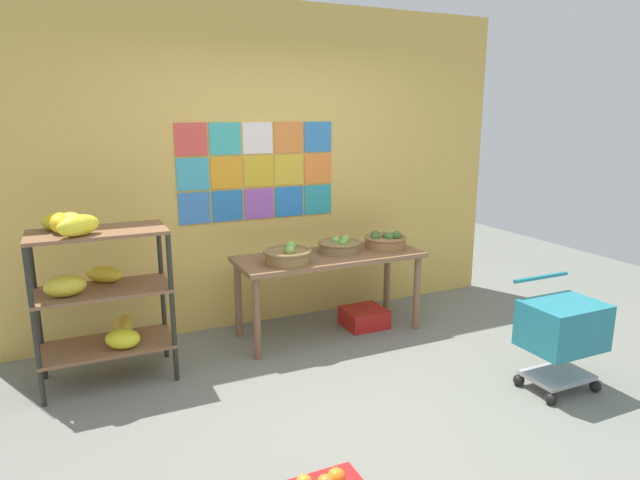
{
  "coord_description": "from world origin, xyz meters",
  "views": [
    {
      "loc": [
        -1.64,
        -2.77,
        1.89
      ],
      "look_at": [
        0.12,
        1.05,
        0.92
      ],
      "focal_mm": 30.79,
      "sensor_mm": 36.0,
      "label": 1
    }
  ],
  "objects_px": {
    "produce_crate_under_table": "(364,317)",
    "shopping_cart": "(562,330)",
    "fruit_basket_back_right": "(288,255)",
    "fruit_basket_left": "(339,246)",
    "fruit_basket_centre": "(385,241)",
    "display_table": "(329,265)",
    "banana_shelf_unit": "(95,281)"
  },
  "relations": [
    {
      "from": "produce_crate_under_table",
      "to": "shopping_cart",
      "type": "relative_size",
      "value": 0.48
    },
    {
      "from": "fruit_basket_back_right",
      "to": "shopping_cart",
      "type": "height_order",
      "value": "fruit_basket_back_right"
    },
    {
      "from": "fruit_basket_back_right",
      "to": "fruit_basket_left",
      "type": "xyz_separation_m",
      "value": [
        0.54,
        0.15,
        -0.01
      ]
    },
    {
      "from": "fruit_basket_centre",
      "to": "shopping_cart",
      "type": "xyz_separation_m",
      "value": [
        0.44,
        -1.61,
        -0.33
      ]
    },
    {
      "from": "display_table",
      "to": "shopping_cart",
      "type": "height_order",
      "value": "shopping_cart"
    },
    {
      "from": "display_table",
      "to": "fruit_basket_left",
      "type": "bearing_deg",
      "value": 18.51
    },
    {
      "from": "banana_shelf_unit",
      "to": "fruit_basket_centre",
      "type": "distance_m",
      "value": 2.45
    },
    {
      "from": "fruit_basket_back_right",
      "to": "produce_crate_under_table",
      "type": "height_order",
      "value": "fruit_basket_back_right"
    },
    {
      "from": "fruit_basket_centre",
      "to": "produce_crate_under_table",
      "type": "xyz_separation_m",
      "value": [
        -0.22,
        -0.03,
        -0.69
      ]
    },
    {
      "from": "display_table",
      "to": "fruit_basket_left",
      "type": "distance_m",
      "value": 0.19
    },
    {
      "from": "fruit_basket_centre",
      "to": "produce_crate_under_table",
      "type": "distance_m",
      "value": 0.72
    },
    {
      "from": "fruit_basket_back_right",
      "to": "produce_crate_under_table",
      "type": "distance_m",
      "value": 1.04
    },
    {
      "from": "shopping_cart",
      "to": "display_table",
      "type": "bearing_deg",
      "value": 118.08
    },
    {
      "from": "shopping_cart",
      "to": "fruit_basket_centre",
      "type": "bearing_deg",
      "value": 100.93
    },
    {
      "from": "fruit_basket_centre",
      "to": "produce_crate_under_table",
      "type": "bearing_deg",
      "value": -172.97
    },
    {
      "from": "banana_shelf_unit",
      "to": "produce_crate_under_table",
      "type": "relative_size",
      "value": 3.4
    },
    {
      "from": "produce_crate_under_table",
      "to": "fruit_basket_back_right",
      "type": "bearing_deg",
      "value": -172.73
    },
    {
      "from": "fruit_basket_back_right",
      "to": "shopping_cart",
      "type": "bearing_deg",
      "value": -46.0
    },
    {
      "from": "shopping_cart",
      "to": "fruit_basket_back_right",
      "type": "bearing_deg",
      "value": 129.61
    },
    {
      "from": "fruit_basket_left",
      "to": "produce_crate_under_table",
      "type": "distance_m",
      "value": 0.72
    },
    {
      "from": "fruit_basket_centre",
      "to": "banana_shelf_unit",
      "type": "bearing_deg",
      "value": -176.66
    },
    {
      "from": "display_table",
      "to": "shopping_cart",
      "type": "xyz_separation_m",
      "value": [
        1.01,
        -1.59,
        -0.18
      ]
    },
    {
      "from": "fruit_basket_centre",
      "to": "shopping_cart",
      "type": "relative_size",
      "value": 0.5
    },
    {
      "from": "display_table",
      "to": "fruit_basket_back_right",
      "type": "bearing_deg",
      "value": -165.9
    },
    {
      "from": "banana_shelf_unit",
      "to": "fruit_basket_centre",
      "type": "xyz_separation_m",
      "value": [
        2.44,
        0.14,
        0.02
      ]
    },
    {
      "from": "banana_shelf_unit",
      "to": "produce_crate_under_table",
      "type": "bearing_deg",
      "value": 2.97
    },
    {
      "from": "banana_shelf_unit",
      "to": "display_table",
      "type": "xyz_separation_m",
      "value": [
        1.87,
        0.12,
        -0.14
      ]
    },
    {
      "from": "banana_shelf_unit",
      "to": "display_table",
      "type": "relative_size",
      "value": 0.78
    },
    {
      "from": "display_table",
      "to": "fruit_basket_centre",
      "type": "height_order",
      "value": "fruit_basket_centre"
    },
    {
      "from": "produce_crate_under_table",
      "to": "fruit_basket_centre",
      "type": "bearing_deg",
      "value": 7.03
    },
    {
      "from": "produce_crate_under_table",
      "to": "banana_shelf_unit",
      "type": "bearing_deg",
      "value": -177.03
    },
    {
      "from": "display_table",
      "to": "shopping_cart",
      "type": "bearing_deg",
      "value": -57.53
    }
  ]
}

